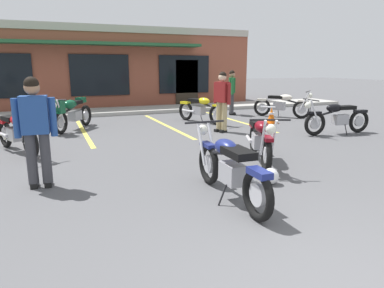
{
  "coord_description": "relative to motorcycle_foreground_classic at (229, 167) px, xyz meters",
  "views": [
    {
      "loc": [
        -2.12,
        -1.62,
        1.82
      ],
      "look_at": [
        0.05,
        3.62,
        0.55
      ],
      "focal_mm": 32.61,
      "sensor_mm": 36.0,
      "label": 1
    }
  ],
  "objects": [
    {
      "name": "sidewalk_kerb",
      "position": [
        -0.12,
        9.85,
        -0.39
      ],
      "size": [
        22.0,
        1.8,
        0.14
      ],
      "primitive_type": "cube",
      "color": "#A8A59E",
      "rests_on": "ground_plane"
    },
    {
      "name": "person_near_building",
      "position": [
        4.23,
        7.64,
        0.49
      ],
      "size": [
        0.39,
        0.59,
        1.68
      ],
      "color": "black",
      "rests_on": "ground_plane"
    },
    {
      "name": "person_by_back_row",
      "position": [
        -2.44,
        1.51,
        0.49
      ],
      "size": [
        0.61,
        0.3,
        1.68
      ],
      "color": "black",
      "rests_on": "ground_plane"
    },
    {
      "name": "motorcycle_orange_scrambler",
      "position": [
        -1.64,
        6.46,
        0.07
      ],
      "size": [
        1.38,
        1.85,
        0.98
      ],
      "color": "black",
      "rests_on": "ground_plane"
    },
    {
      "name": "motorcycle_foreground_classic",
      "position": [
        0.0,
        0.0,
        0.0
      ],
      "size": [
        0.66,
        2.11,
        0.98
      ],
      "color": "black",
      "rests_on": "ground_plane"
    },
    {
      "name": "person_in_black_shirt",
      "position": [
        2.24,
        4.6,
        0.49
      ],
      "size": [
        0.37,
        0.6,
        1.68
      ],
      "color": "black",
      "rests_on": "ground_plane"
    },
    {
      "name": "motorcycle_red_sportbike",
      "position": [
        1.45,
        1.47,
        0.0
      ],
      "size": [
        1.13,
        1.98,
        0.98
      ],
      "color": "black",
      "rests_on": "ground_plane"
    },
    {
      "name": "motorcycle_silver_naked",
      "position": [
        5.6,
        6.35,
        0.0
      ],
      "size": [
        1.52,
        1.76,
        0.98
      ],
      "color": "black",
      "rests_on": "ground_plane"
    },
    {
      "name": "painted_stall_lines",
      "position": [
        -0.12,
        6.25,
        -0.46
      ],
      "size": [
        7.62,
        4.8,
        0.01
      ],
      "color": "#DBCC4C",
      "rests_on": "ground_plane"
    },
    {
      "name": "motorcycle_green_cafe_racer",
      "position": [
        -2.91,
        4.06,
        0.0
      ],
      "size": [
        1.13,
        1.98,
        0.98
      ],
      "color": "black",
      "rests_on": "ground_plane"
    },
    {
      "name": "ground_plane",
      "position": [
        -0.12,
        1.51,
        -0.46
      ],
      "size": [
        80.0,
        80.0,
        0.0
      ],
      "primitive_type": "plane",
      "color": "#515154"
    },
    {
      "name": "motorcycle_black_cruiser",
      "position": [
        4.99,
        3.11,
        0.0
      ],
      "size": [
        2.11,
        0.67,
        0.98
      ],
      "color": "black",
      "rests_on": "ground_plane"
    },
    {
      "name": "traffic_cone",
      "position": [
        4.45,
        5.36,
        -0.2
      ],
      "size": [
        0.34,
        0.34,
        0.53
      ],
      "color": "orange",
      "rests_on": "ground_plane"
    },
    {
      "name": "helmet_on_pavement",
      "position": [
        0.9,
        0.3,
        -0.33
      ],
      "size": [
        0.26,
        0.26,
        0.26
      ],
      "color": "silver",
      "rests_on": "ground_plane"
    },
    {
      "name": "motorcycle_cream_vintage",
      "position": [
        2.38,
        6.33,
        0.0
      ],
      "size": [
        1.07,
        2.01,
        0.98
      ],
      "color": "black",
      "rests_on": "ground_plane"
    },
    {
      "name": "brick_storefront_building",
      "position": [
        -0.12,
        14.13,
        1.3
      ],
      "size": [
        14.27,
        6.71,
        3.51
      ],
      "color": "brown",
      "rests_on": "ground_plane"
    }
  ]
}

